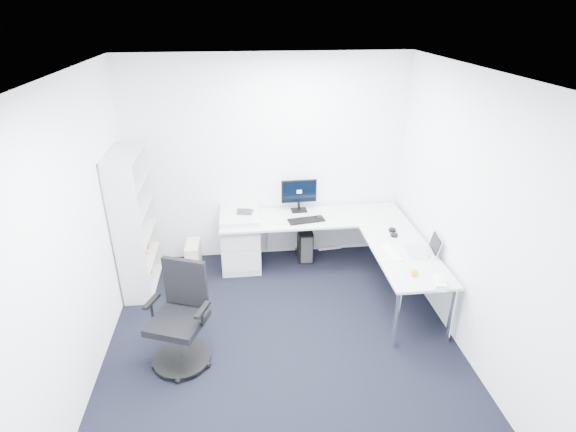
{
  "coord_description": "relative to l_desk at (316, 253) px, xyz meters",
  "views": [
    {
      "loc": [
        -0.35,
        -3.46,
        3.2
      ],
      "look_at": [
        0.15,
        1.05,
        1.05
      ],
      "focal_mm": 28.0,
      "sensor_mm": 36.0,
      "label": 1
    }
  ],
  "objects": [
    {
      "name": "ground",
      "position": [
        -0.55,
        -1.4,
        -0.35
      ],
      "size": [
        4.2,
        4.2,
        0.0
      ],
      "primitive_type": "plane",
      "color": "black"
    },
    {
      "name": "ceiling",
      "position": [
        -0.55,
        -1.4,
        2.35
      ],
      "size": [
        4.2,
        4.2,
        0.0
      ],
      "primitive_type": "plane",
      "color": "white"
    },
    {
      "name": "wall_back",
      "position": [
        -0.55,
        0.7,
        1.0
      ],
      "size": [
        3.6,
        0.02,
        2.7
      ],
      "primitive_type": "cube",
      "color": "white",
      "rests_on": "ground"
    },
    {
      "name": "wall_left",
      "position": [
        -2.35,
        -1.4,
        1.0
      ],
      "size": [
        0.02,
        4.2,
        2.7
      ],
      "primitive_type": "cube",
      "color": "white",
      "rests_on": "ground"
    },
    {
      "name": "wall_right",
      "position": [
        1.25,
        -1.4,
        1.0
      ],
      "size": [
        0.02,
        4.2,
        2.7
      ],
      "primitive_type": "cube",
      "color": "white",
      "rests_on": "ground"
    },
    {
      "name": "l_desk",
      "position": [
        0.0,
        0.0,
        0.0
      ],
      "size": [
        2.4,
        1.34,
        0.7
      ],
      "primitive_type": null,
      "color": "#BCBEBE",
      "rests_on": "ground"
    },
    {
      "name": "drawer_pedestal",
      "position": [
        -0.95,
        0.4,
        0.03
      ],
      "size": [
        0.5,
        0.62,
        0.77
      ],
      "primitive_type": "cube",
      "color": "#BCBEBE",
      "rests_on": "ground"
    },
    {
      "name": "bookshelf",
      "position": [
        -2.17,
        0.05,
        0.52
      ],
      "size": [
        0.34,
        0.87,
        1.73
      ],
      "primitive_type": null,
      "color": "silver",
      "rests_on": "ground"
    },
    {
      "name": "task_chair",
      "position": [
        -1.56,
        -1.38,
        0.17
      ],
      "size": [
        0.75,
        0.75,
        1.04
      ],
      "primitive_type": null,
      "rotation": [
        0.0,
        0.0,
        -0.37
      ],
      "color": "black",
      "rests_on": "ground"
    },
    {
      "name": "black_pc_tower",
      "position": [
        -0.07,
        0.53,
        -0.14
      ],
      "size": [
        0.21,
        0.44,
        0.43
      ],
      "primitive_type": "cube",
      "rotation": [
        0.0,
        0.0,
        -0.04
      ],
      "color": "black",
      "rests_on": "ground"
    },
    {
      "name": "beige_pc_tower",
      "position": [
        -1.58,
        0.39,
        -0.17
      ],
      "size": [
        0.18,
        0.39,
        0.36
      ],
      "primitive_type": "cube",
      "rotation": [
        0.0,
        0.0,
        -0.03
      ],
      "color": "beige",
      "rests_on": "ground"
    },
    {
      "name": "power_strip",
      "position": [
        0.32,
        0.69,
        -0.33
      ],
      "size": [
        0.34,
        0.09,
        0.04
      ],
      "primitive_type": "cube",
      "rotation": [
        0.0,
        0.0,
        0.1
      ],
      "color": "white",
      "rests_on": "ground"
    },
    {
      "name": "monitor",
      "position": [
        -0.16,
        0.53,
        0.57
      ],
      "size": [
        0.47,
        0.17,
        0.45
      ],
      "primitive_type": null,
      "rotation": [
        0.0,
        0.0,
        0.04
      ],
      "color": "black",
      "rests_on": "l_desk"
    },
    {
      "name": "black_keyboard",
      "position": [
        -0.1,
        0.21,
        0.36
      ],
      "size": [
        0.48,
        0.23,
        0.02
      ],
      "primitive_type": "cube",
      "rotation": [
        0.0,
        0.0,
        0.15
      ],
      "color": "black",
      "rests_on": "l_desk"
    },
    {
      "name": "mouse",
      "position": [
        0.06,
        0.25,
        0.37
      ],
      "size": [
        0.08,
        0.11,
        0.03
      ],
      "primitive_type": "cube",
      "rotation": [
        0.0,
        0.0,
        0.14
      ],
      "color": "black",
      "rests_on": "l_desk"
    },
    {
      "name": "desk_phone",
      "position": [
        -0.87,
        0.41,
        0.42
      ],
      "size": [
        0.23,
        0.23,
        0.13
      ],
      "primitive_type": null,
      "rotation": [
        0.0,
        0.0,
        -0.24
      ],
      "color": "#2F2E31",
      "rests_on": "l_desk"
    },
    {
      "name": "laptop",
      "position": [
        1.01,
        -0.72,
        0.46
      ],
      "size": [
        0.35,
        0.34,
        0.22
      ],
      "primitive_type": null,
      "rotation": [
        0.0,
        0.0,
        -0.13
      ],
      "color": "silver",
      "rests_on": "l_desk"
    },
    {
      "name": "white_keyboard",
      "position": [
        0.72,
        -0.7,
        0.36
      ],
      "size": [
        0.15,
        0.39,
        0.01
      ],
      "primitive_type": "cube",
      "rotation": [
        0.0,
        0.0,
        0.12
      ],
      "color": "white",
      "rests_on": "l_desk"
    },
    {
      "name": "headphones",
      "position": [
        0.88,
        -0.25,
        0.38
      ],
      "size": [
        0.16,
        0.22,
        0.05
      ],
      "primitive_type": null,
      "rotation": [
        0.0,
        0.0,
        -0.15
      ],
      "color": "black",
      "rests_on": "l_desk"
    },
    {
      "name": "orange_fruit",
      "position": [
        0.8,
        -1.16,
        0.39
      ],
      "size": [
        0.07,
        0.07,
        0.07
      ],
      "primitive_type": "sphere",
      "color": "orange",
      "rests_on": "l_desk"
    },
    {
      "name": "tissue_box",
      "position": [
        0.97,
        -1.38,
        0.39
      ],
      "size": [
        0.15,
        0.22,
        0.07
      ],
      "primitive_type": "cube",
      "rotation": [
        0.0,
        0.0,
        -0.26
      ],
      "color": "white",
      "rests_on": "l_desk"
    }
  ]
}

